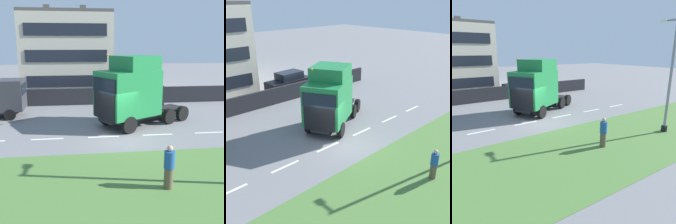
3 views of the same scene
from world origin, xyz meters
TOP-DOWN VIEW (x-y plane):
  - ground_plane at (0.00, 0.00)m, footprint 120.00×120.00m
  - grass_verge at (-6.00, 0.00)m, footprint 7.00×44.00m
  - lane_markings at (0.00, -0.70)m, footprint 0.16×17.80m
  - boundary_wall at (9.00, 0.00)m, footprint 0.25×24.00m
  - lorry_cab at (2.01, -1.09)m, footprint 5.34×6.76m
  - parked_car at (10.77, -3.56)m, footprint 2.18×4.57m
  - pedestrian at (-6.21, -0.90)m, footprint 0.39×0.39m

SIDE VIEW (x-z plane):
  - ground_plane at x=0.00m, z-range 0.00..0.00m
  - lane_markings at x=0.00m, z-range 0.00..0.00m
  - grass_verge at x=-6.00m, z-range 0.00..0.01m
  - boundary_wall at x=9.00m, z-range 0.00..1.46m
  - pedestrian at x=-6.21m, z-range -0.02..1.67m
  - parked_car at x=10.77m, z-range -0.03..2.07m
  - lorry_cab at x=2.01m, z-range -0.06..4.59m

